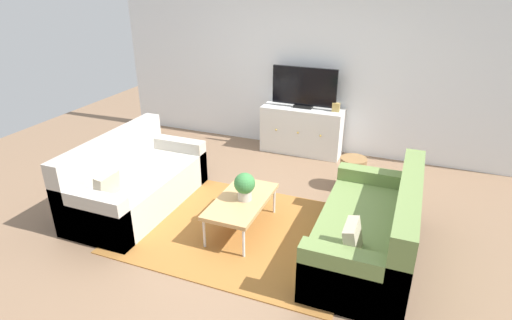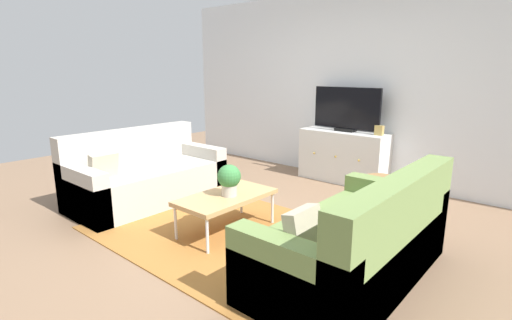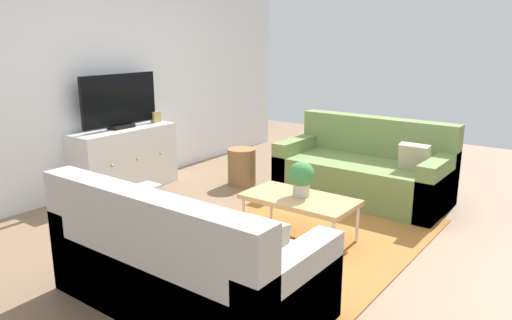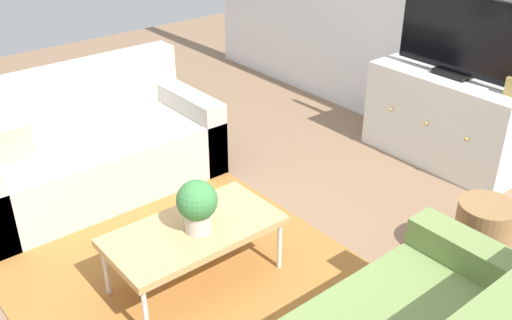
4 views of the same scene
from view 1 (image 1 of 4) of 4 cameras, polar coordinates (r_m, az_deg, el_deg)
The scene contains 11 objects.
ground_plane at distance 4.86m, azimuth -1.54°, elevation -8.64°, with size 10.00×10.00×0.00m, color #84664C.
wall_back at distance 6.62m, azimuth 7.25°, elevation 12.88°, with size 6.40×0.12×2.70m, color white.
area_rug at distance 4.74m, azimuth -2.27°, elevation -9.49°, with size 2.50×1.90×0.01m, color #9E662D.
couch_left_side at distance 5.31m, azimuth -16.50°, elevation -3.09°, with size 0.90×1.81×0.87m.
couch_right_side at distance 4.33m, azimuth 15.87°, elevation -9.64°, with size 0.90×1.81×0.87m.
coffee_table at distance 4.58m, azimuth -2.01°, elevation -5.69°, with size 0.52×0.99×0.39m.
potted_plant at distance 4.47m, azimuth -1.56°, elevation -3.47°, with size 0.23×0.23×0.31m.
tv_console at distance 6.63m, azimuth 6.28°, elevation 4.08°, with size 1.25×0.47×0.73m.
flat_screen_tv at distance 6.44m, azimuth 6.60°, elevation 9.77°, with size 1.00×0.16×0.62m.
mantel_clock at distance 6.38m, azimuth 10.86°, elevation 7.08°, with size 0.11×0.07×0.13m, color tan.
wicker_basket at distance 5.63m, azimuth 13.01°, elevation -1.83°, with size 0.34×0.34×0.45m, color olive.
Camera 1 is at (1.63, -3.74, 2.64)m, focal length 29.33 mm.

